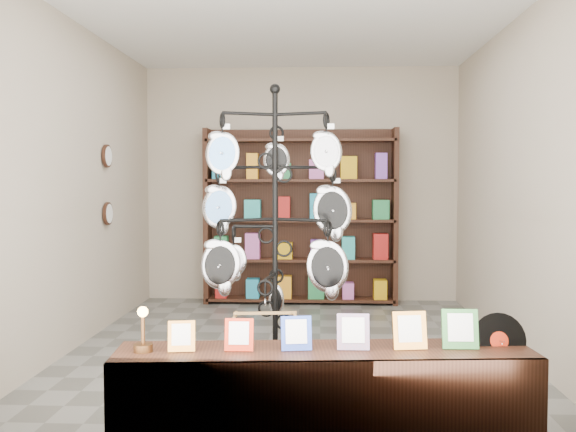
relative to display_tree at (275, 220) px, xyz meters
name	(u,v)px	position (x,y,z in m)	size (l,w,h in m)	color
ground	(293,349)	(0.06, 1.40, -1.27)	(5.00, 5.00, 0.00)	slate
room_envelope	(293,146)	(0.06, 1.40, 0.58)	(5.00, 5.00, 5.00)	#B2A490
display_tree	(275,220)	(0.00, 0.00, 0.00)	(1.13, 0.95, 2.20)	black
front_shelf	(325,400)	(0.34, -0.80, -0.98)	(2.39, 0.69, 0.83)	black
back_shelving	(301,222)	(0.06, 3.69, -0.24)	(2.42, 0.36, 2.20)	black
wall_clocks	(107,185)	(-1.91, 2.20, 0.23)	(0.03, 0.24, 0.84)	black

